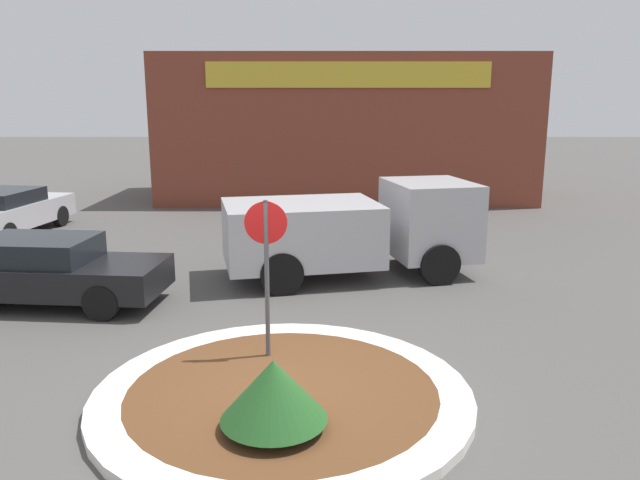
{
  "coord_description": "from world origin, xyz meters",
  "views": [
    {
      "loc": [
        0.5,
        -7.72,
        3.95
      ],
      "look_at": [
        0.44,
        3.6,
        1.39
      ],
      "focal_mm": 35.0,
      "sensor_mm": 36.0,
      "label": 1
    }
  ],
  "objects": [
    {
      "name": "storefront_building",
      "position": [
        1.5,
        18.05,
        2.81
      ],
      "size": [
        14.41,
        6.07,
        5.61
      ],
      "color": "brown",
      "rests_on": "ground_plane"
    },
    {
      "name": "parked_sedan_silver",
      "position": [
        -8.81,
        10.5,
        0.7
      ],
      "size": [
        2.46,
        4.63,
        1.36
      ],
      "rotation": [
        0.0,
        0.0,
        1.44
      ],
      "color": "#B7B7BC",
      "rests_on": "ground_plane"
    },
    {
      "name": "island_shrub",
      "position": [
        -0.04,
        -1.0,
        0.64
      ],
      "size": [
        1.28,
        1.28,
        0.86
      ],
      "color": "brown",
      "rests_on": "traffic_island"
    },
    {
      "name": "traffic_island",
      "position": [
        0.0,
        0.0,
        0.07
      ],
      "size": [
        5.09,
        5.09,
        0.14
      ],
      "color": "silver",
      "rests_on": "ground_plane"
    },
    {
      "name": "ground_plane",
      "position": [
        0.0,
        0.0,
        0.0
      ],
      "size": [
        120.0,
        120.0,
        0.0
      ],
      "primitive_type": "plane",
      "color": "#514F4C"
    },
    {
      "name": "parked_sedan_black",
      "position": [
        -4.83,
        4.01,
        0.69
      ],
      "size": [
        4.57,
        2.13,
        1.34
      ],
      "rotation": [
        0.0,
        0.0,
        -0.09
      ],
      "color": "black",
      "rests_on": "ground_plane"
    },
    {
      "name": "utility_truck",
      "position": [
        1.25,
        6.05,
        1.11
      ],
      "size": [
        5.94,
        3.39,
        2.12
      ],
      "rotation": [
        0.0,
        0.0,
        0.21
      ],
      "color": "#B2B2B7",
      "rests_on": "ground_plane"
    },
    {
      "name": "stop_sign",
      "position": [
        -0.29,
        1.16,
        1.72
      ],
      "size": [
        0.63,
        0.07,
        2.53
      ],
      "color": "#4C4C51",
      "rests_on": "ground_plane"
    }
  ]
}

